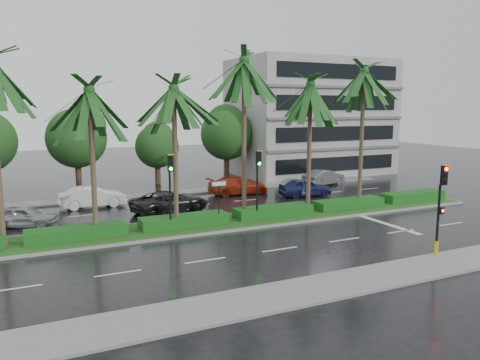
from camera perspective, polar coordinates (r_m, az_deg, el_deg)
name	(u,v)px	position (r m, az deg, el deg)	size (l,w,h in m)	color
ground	(238,227)	(28.02, -0.29, -5.71)	(120.00, 120.00, 0.00)	black
near_sidewalk	(345,283)	(19.68, 12.69, -12.16)	(40.00, 2.40, 0.12)	slate
far_sidewalk	(176,193)	(38.96, -7.79, -1.57)	(40.00, 2.00, 0.12)	slate
median	(231,222)	(28.88, -1.14, -5.11)	(36.00, 4.00, 0.15)	gray
hedge	(231,216)	(28.80, -1.14, -4.39)	(35.20, 1.40, 0.60)	#144818
lane_markings	(285,223)	(29.04, 5.53, -5.22)	(34.00, 13.06, 0.01)	silver
palm_row	(211,87)	(27.59, -3.61, 11.22)	(26.30, 4.20, 10.51)	#4A392A
signal_near	(440,206)	(23.60, 23.25, -2.97)	(0.34, 0.45, 4.36)	black
signal_median_left	(170,181)	(26.29, -8.50, -0.10)	(0.34, 0.42, 4.36)	black
signal_median_right	(258,175)	(28.35, 2.20, 0.64)	(0.34, 0.42, 4.36)	black
street_sign	(219,192)	(27.60, -2.60, -1.43)	(0.95, 0.09, 2.60)	black
bg_trees	(168,132)	(44.07, -8.71, 5.75)	(33.30, 5.59, 8.08)	#342417
building	(310,117)	(51.24, 8.51, 7.57)	(16.00, 10.00, 12.00)	gray
car_silver	(24,216)	(30.57, -24.85, -4.04)	(3.87, 1.56, 1.32)	#A5A8AC
car_white	(93,197)	(34.83, -17.54, -1.97)	(4.58, 1.60, 1.51)	silver
car_darkgrey	(170,202)	(31.90, -8.49, -2.65)	(5.34, 2.46, 1.48)	black
car_red	(238,186)	(38.19, -0.23, -0.68)	(5.00, 2.03, 1.45)	maroon
car_blue	(305,187)	(37.74, 7.94, -0.89)	(4.22, 1.70, 1.44)	navy
car_grey	(324,177)	(43.35, 10.17, 0.32)	(4.40, 1.54, 1.45)	#4F5253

